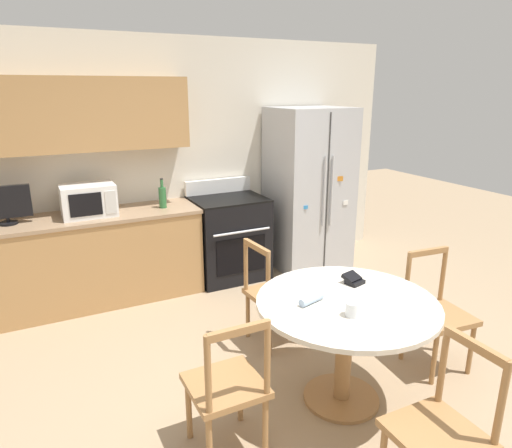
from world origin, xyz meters
The scene contains 16 objects.
ground_plane centered at (0.00, 0.00, 0.00)m, with size 14.00×14.00×0.00m, color #9E8466.
back_wall centered at (-0.30, 2.59, 1.45)m, with size 5.20×0.44×2.60m.
kitchen_counter centered at (-1.12, 2.29, 0.45)m, with size 2.19×0.64×0.90m.
refrigerator centered at (1.39, 2.21, 0.93)m, with size 0.87×0.78×1.87m.
oven_range centered at (0.38, 2.26, 0.47)m, with size 0.79×0.68×1.08m.
microwave centered at (-1.06, 2.27, 1.05)m, with size 0.49×0.36×0.30m.
countertop_tv centered at (-1.75, 2.29, 1.09)m, with size 0.42×0.16×0.35m.
counter_bottle centered at (-0.35, 2.25, 1.02)m, with size 0.07×0.07×0.30m.
dining_table centered at (0.21, -0.08, 0.60)m, with size 1.18×1.18×0.75m.
dining_chair_far centered at (0.15, 0.81, 0.43)m, with size 0.45×0.45×0.90m.
dining_chair_left centered at (-0.68, -0.15, 0.43)m, with size 0.42×0.42×0.90m.
dining_chair_near centered at (0.13, -0.95, 0.43)m, with size 0.43×0.43×0.90m.
dining_chair_right centered at (1.09, -0.05, 0.43)m, with size 0.46×0.46×0.90m.
candle_glass centered at (0.11, -0.26, 0.79)m, with size 0.09×0.09×0.09m.
folded_napkin centered at (-0.02, 0.00, 0.78)m, with size 0.20×0.10×0.05m.
wallet centered at (0.41, 0.13, 0.78)m, with size 0.15×0.15×0.07m.
Camera 1 is at (-1.53, -2.21, 2.08)m, focal length 32.00 mm.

